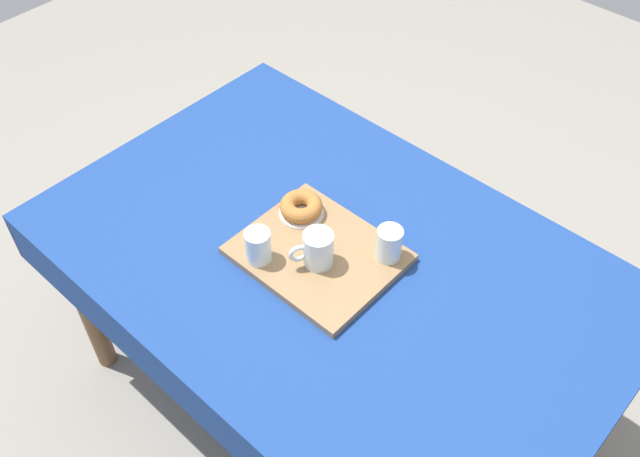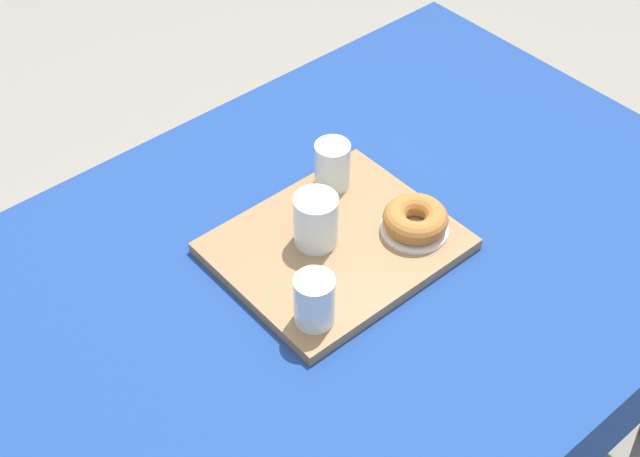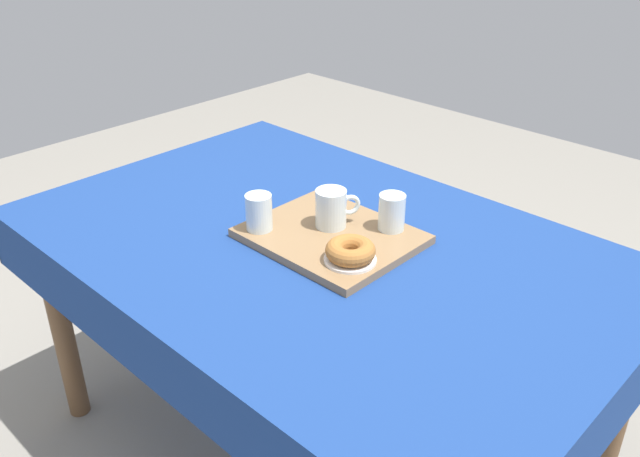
% 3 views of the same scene
% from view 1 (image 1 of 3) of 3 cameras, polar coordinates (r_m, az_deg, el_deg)
% --- Properties ---
extents(ground_plane, '(6.00, 6.00, 0.00)m').
position_cam_1_polar(ground_plane, '(2.44, 0.71, -13.64)').
color(ground_plane, gray).
extents(dining_table, '(1.54, 1.01, 0.74)m').
position_cam_1_polar(dining_table, '(1.90, 0.89, -3.99)').
color(dining_table, navy).
rests_on(dining_table, ground).
extents(serving_tray, '(0.40, 0.33, 0.02)m').
position_cam_1_polar(serving_tray, '(1.82, -0.17, -2.09)').
color(serving_tray, olive).
rests_on(serving_tray, dining_table).
extents(tea_mug_left, '(0.09, 0.11, 0.10)m').
position_cam_1_polar(tea_mug_left, '(1.75, -0.13, -1.80)').
color(tea_mug_left, silver).
rests_on(tea_mug_left, serving_tray).
extents(water_glass_near, '(0.07, 0.07, 0.09)m').
position_cam_1_polar(water_glass_near, '(1.77, -5.06, -1.53)').
color(water_glass_near, silver).
rests_on(water_glass_near, serving_tray).
extents(water_glass_far, '(0.07, 0.07, 0.09)m').
position_cam_1_polar(water_glass_far, '(1.78, 5.66, -1.31)').
color(water_glass_far, silver).
rests_on(water_glass_far, serving_tray).
extents(donut_plate_left, '(0.12, 0.12, 0.01)m').
position_cam_1_polar(donut_plate_left, '(1.91, -1.53, 1.30)').
color(donut_plate_left, white).
rests_on(donut_plate_left, serving_tray).
extents(sugar_donut_left, '(0.12, 0.12, 0.04)m').
position_cam_1_polar(sugar_donut_left, '(1.89, -1.55, 1.82)').
color(sugar_donut_left, '#A3662D').
rests_on(sugar_donut_left, donut_plate_left).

